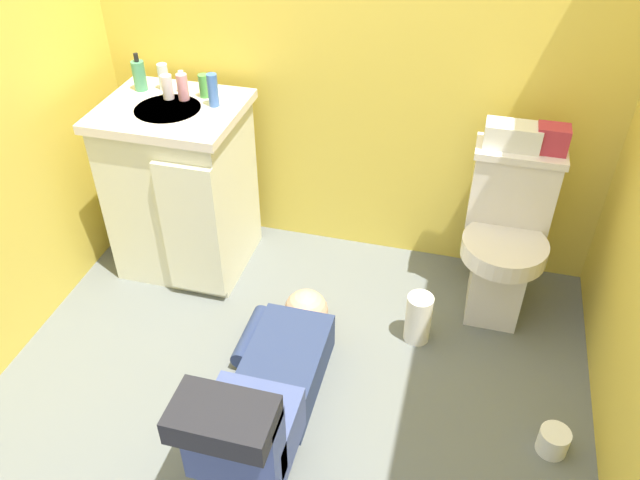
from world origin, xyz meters
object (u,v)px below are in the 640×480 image
vanity_cabinet (182,187)px  bottle_pink (183,87)px  bottle_white (167,87)px  paper_towel_roll (418,318)px  toiletry_bag (552,139)px  bottle_clear (163,77)px  toilet (504,237)px  person_plumber (266,389)px  soap_dispenser (139,75)px  toilet_paper_roll (553,441)px  tissue_box (513,135)px  bottle_green (204,86)px  faucet (182,82)px  bottle_blue (213,90)px

vanity_cabinet → bottle_pink: (0.03, 0.09, 0.46)m
bottle_white → paper_towel_roll: size_ratio=0.45×
toiletry_bag → bottle_clear: size_ratio=1.08×
vanity_cabinet → bottle_clear: bearing=121.1°
bottle_clear → toilet: bearing=-3.7°
toilet → paper_towel_roll: size_ratio=3.23×
bottle_clear → paper_towel_roll: size_ratio=0.49×
bottle_white → bottle_pink: size_ratio=0.92×
paper_towel_roll → bottle_clear: bearing=161.4°
paper_towel_roll → toiletry_bag: bearing=45.4°
bottle_clear → paper_towel_roll: bottle_clear is taller
vanity_cabinet → bottle_white: size_ratio=7.89×
person_plumber → soap_dispenser: (-0.86, 0.95, 0.71)m
toilet_paper_roll → tissue_box: bearing=109.4°
vanity_cabinet → tissue_box: 1.46m
toiletry_bag → bottle_white: bearing=-177.4°
bottle_green → person_plumber: bearing=-59.4°
faucet → bottle_blue: size_ratio=0.71×
tissue_box → faucet: bearing=-179.8°
tissue_box → paper_towel_roll: tissue_box is taller
vanity_cabinet → bottle_pink: size_ratio=7.25×
toilet → bottle_clear: bearing=176.3°
bottle_clear → bottle_pink: 0.15m
tissue_box → toiletry_bag: size_ratio=1.77×
tissue_box → toiletry_bag: toiletry_bag is taller
tissue_box → bottle_blue: bearing=-175.8°
toiletry_bag → toilet_paper_roll: (0.15, -0.84, -0.76)m
person_plumber → bottle_green: size_ratio=10.57×
faucet → person_plumber: 1.37m
person_plumber → paper_towel_roll: person_plumber is taller
bottle_clear → bottle_pink: bottle_clear is taller
bottle_green → faucet: bearing=172.3°
bottle_clear → bottle_blue: (0.27, -0.10, 0.01)m
toilet → tissue_box: size_ratio=3.41×
paper_towel_roll → bottle_green: bearing=159.5°
tissue_box → paper_towel_roll: bearing=-121.9°
vanity_cabinet → person_plumber: 1.09m
bottle_blue → toilet_paper_roll: bottle_blue is taller
toiletry_bag → paper_towel_roll: bearing=-134.6°
toilet → faucet: (-1.45, 0.09, 0.50)m
faucet → tissue_box: 1.41m
soap_dispenser → bottle_pink: soap_dispenser is taller
bottle_clear → bottle_green: 0.20m
person_plumber → bottle_white: bottle_white is taller
vanity_cabinet → paper_towel_roll: 1.22m
vanity_cabinet → bottle_white: (-0.04, 0.08, 0.45)m
bottle_clear → paper_towel_roll: (1.25, -0.42, -0.76)m
person_plumber → toiletry_bag: 1.46m
toilet → bottle_white: (-1.49, 0.02, 0.50)m
toilet → faucet: bearing=176.6°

